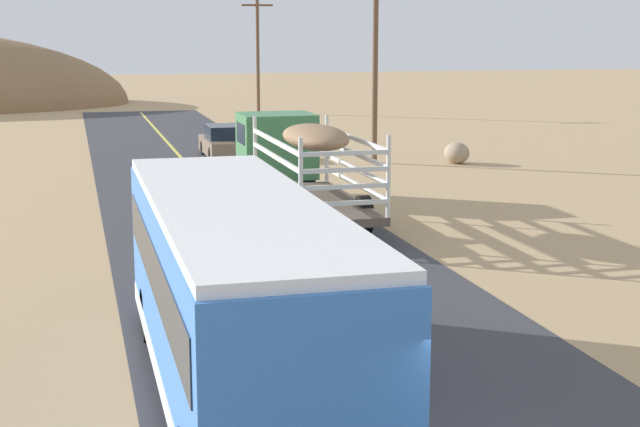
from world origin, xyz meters
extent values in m
cube|color=#3F7F4C|center=(2.08, 22.44, 1.82)|extent=(2.50, 2.20, 2.20)
cube|color=#192333|center=(2.08, 22.44, 2.27)|extent=(2.53, 1.54, 0.70)
cube|color=brown|center=(2.08, 17.04, 0.72)|extent=(2.50, 6.40, 0.24)
cylinder|color=silver|center=(0.89, 20.18, 1.94)|extent=(0.12, 0.12, 2.20)
cylinder|color=silver|center=(3.27, 20.18, 1.94)|extent=(0.12, 0.12, 2.20)
cylinder|color=silver|center=(0.89, 13.90, 1.94)|extent=(0.12, 0.12, 2.20)
cylinder|color=silver|center=(3.27, 13.90, 1.94)|extent=(0.12, 0.12, 2.20)
cube|color=silver|center=(0.87, 17.04, 1.28)|extent=(0.08, 6.30, 0.12)
cube|color=silver|center=(3.29, 17.04, 1.28)|extent=(0.08, 6.30, 0.12)
cube|color=silver|center=(2.08, 13.88, 1.28)|extent=(2.40, 0.08, 0.12)
cube|color=silver|center=(0.87, 17.04, 1.72)|extent=(0.08, 6.30, 0.12)
cube|color=silver|center=(3.29, 17.04, 1.72)|extent=(0.08, 6.30, 0.12)
cube|color=silver|center=(2.08, 13.88, 1.72)|extent=(2.40, 0.08, 0.12)
cube|color=silver|center=(0.87, 17.04, 2.16)|extent=(0.08, 6.30, 0.12)
cube|color=silver|center=(3.29, 17.04, 2.16)|extent=(0.08, 6.30, 0.12)
cube|color=silver|center=(2.08, 13.88, 2.16)|extent=(2.40, 0.08, 0.12)
cube|color=silver|center=(0.87, 17.04, 2.60)|extent=(0.08, 6.30, 0.12)
cube|color=silver|center=(3.29, 17.04, 2.60)|extent=(0.08, 6.30, 0.12)
cube|color=silver|center=(2.08, 13.88, 2.60)|extent=(2.40, 0.08, 0.12)
ellipsoid|color=#8C6B4C|center=(2.08, 17.04, 2.69)|extent=(1.75, 3.84, 0.70)
cylinder|color=black|center=(0.99, 22.44, 0.57)|extent=(0.32, 1.10, 1.10)
cylinder|color=black|center=(3.17, 22.44, 0.57)|extent=(0.32, 1.10, 1.10)
cylinder|color=black|center=(0.99, 15.76, 0.57)|extent=(0.32, 1.10, 1.10)
cylinder|color=black|center=(3.17, 15.76, 0.57)|extent=(0.32, 1.10, 1.10)
cube|color=#3872C6|center=(-2.41, 4.38, 1.72)|extent=(2.50, 10.00, 2.70)
cube|color=white|center=(-2.41, 4.38, 3.15)|extent=(2.45, 9.80, 0.16)
cube|color=#192333|center=(-2.41, 4.38, 2.19)|extent=(2.54, 9.20, 0.80)
cube|color=silver|center=(-2.41, 4.38, 0.57)|extent=(2.53, 9.80, 0.36)
cylinder|color=black|center=(-3.51, 7.63, 0.52)|extent=(0.30, 1.00, 1.00)
cylinder|color=black|center=(-1.31, 7.63, 0.52)|extent=(0.30, 1.00, 1.00)
cube|color=#8C7259|center=(1.95, 33.28, 0.53)|extent=(1.80, 4.40, 0.70)
cube|color=#192333|center=(1.95, 33.38, 1.18)|extent=(1.53, 2.20, 0.60)
cylinder|color=black|center=(1.16, 34.60, 0.35)|extent=(0.22, 0.66, 0.66)
cylinder|color=black|center=(2.74, 34.60, 0.35)|extent=(0.22, 0.66, 0.66)
cylinder|color=black|center=(1.16, 31.96, 0.35)|extent=(0.22, 0.66, 0.66)
cylinder|color=black|center=(2.74, 31.96, 0.35)|extent=(0.22, 0.66, 0.66)
cylinder|color=brown|center=(8.06, 29.98, 4.20)|extent=(0.24, 0.24, 8.40)
cylinder|color=brown|center=(8.06, 56.70, 4.03)|extent=(0.24, 0.24, 8.05)
cube|color=brown|center=(8.06, 56.70, 7.45)|extent=(2.20, 0.14, 0.14)
ellipsoid|color=gray|center=(11.49, 28.85, 0.46)|extent=(1.08, 1.30, 0.93)
camera|label=1|loc=(-4.74, -9.68, 5.73)|focal=53.49mm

